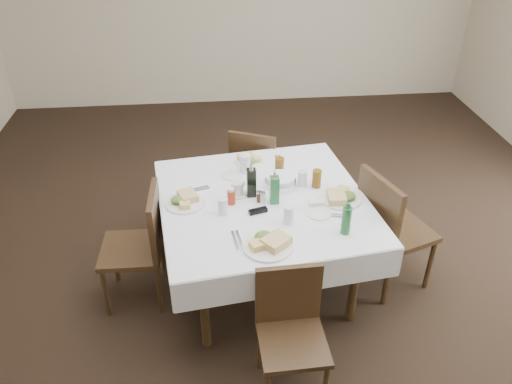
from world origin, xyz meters
The scene contains 33 objects.
ground_plane centered at (0.00, 0.00, 0.00)m, with size 7.00×7.00×0.00m, color black.
room_shell centered at (0.00, 0.00, 1.71)m, with size 6.04×7.04×2.80m.
dining_table centered at (-0.11, -0.09, 0.69)m, with size 1.58×1.58×0.76m.
chair_north centered at (-0.08, 0.82, 0.49)m, with size 0.53×0.53×0.86m.
chair_south centered at (-0.05, -0.96, 0.47)m, with size 0.40×0.40×0.82m.
chair_east centered at (0.77, -0.19, 0.55)m, with size 0.58×0.58×0.96m.
chair_west centered at (-0.97, -0.15, 0.51)m, with size 0.43×0.43×0.89m.
meal_north centered at (-0.17, 0.43, 0.78)m, with size 0.23×0.23×0.05m.
meal_south centered at (-0.14, -0.60, 0.79)m, with size 0.31×0.31×0.07m.
meal_east centered at (0.41, -0.15, 0.79)m, with size 0.29×0.29×0.06m.
meal_west centered at (-0.66, -0.09, 0.79)m, with size 0.27×0.27×0.06m.
side_plate_a centered at (-0.31, 0.24, 0.77)m, with size 0.16×0.16×0.01m.
side_plate_b centered at (0.23, -0.30, 0.77)m, with size 0.16×0.16×0.01m.
water_n centered at (-0.21, 0.29, 0.83)m, with size 0.08×0.08×0.15m.
water_s centered at (0.01, -0.38, 0.82)m, with size 0.07×0.07×0.12m.
water_e centered at (0.18, 0.06, 0.82)m, with size 0.06×0.06×0.12m.
water_w centered at (-0.40, -0.23, 0.82)m, with size 0.06×0.06×0.12m.
iced_tea_a centered at (0.04, 0.22, 0.83)m, with size 0.07×0.07×0.14m.
iced_tea_b centered at (0.28, 0.03, 0.83)m, with size 0.06×0.06×0.13m.
bread_basket centered at (0.03, 0.08, 0.80)m, with size 0.23×0.23×0.08m.
oil_cruet_dark centered at (-0.19, -0.03, 0.88)m, with size 0.06×0.06×0.26m.
oil_cruet_green centered at (-0.05, -0.13, 0.87)m, with size 0.06×0.06×0.25m.
ketchup_bottle centered at (-0.34, -0.12, 0.82)m, with size 0.06×0.06×0.12m.
salt_shaker centered at (-0.13, -0.13, 0.80)m, with size 0.04×0.04×0.08m.
pepper_shaker centered at (-0.15, -0.12, 0.80)m, with size 0.04×0.04×0.08m.
coffee_mug centered at (-0.29, -0.01, 0.81)m, with size 0.14×0.14×0.10m.
sunglasses centered at (-0.17, -0.25, 0.78)m, with size 0.13×0.07×0.03m.
green_bottle centered at (0.35, -0.52, 0.86)m, with size 0.06×0.06×0.22m.
sugar_caddy centered at (0.22, -0.21, 0.78)m, with size 0.08×0.05×0.04m.
cutlery_n centered at (0.06, 0.43, 0.77)m, with size 0.05×0.17×0.01m.
cutlery_s centered at (-0.33, -0.53, 0.77)m, with size 0.07×0.19×0.01m.
cutlery_e centered at (0.30, -0.33, 0.77)m, with size 0.17×0.08×0.01m.
cutlery_w centered at (-0.57, 0.07, 0.77)m, with size 0.18×0.09×0.01m.
Camera 1 is at (-0.45, -2.93, 2.68)m, focal length 35.00 mm.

